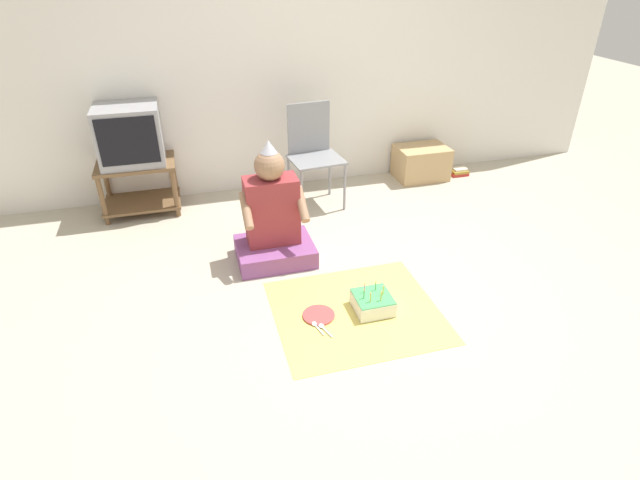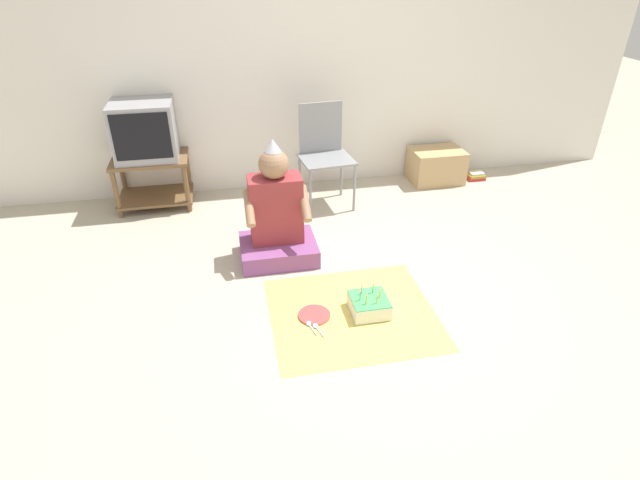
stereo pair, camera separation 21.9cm
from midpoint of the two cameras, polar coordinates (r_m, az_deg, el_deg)
The scene contains 13 objects.
ground_plane at distance 3.40m, azimuth 8.37°, elevation -7.38°, with size 16.00×16.00×0.00m, color #BCB29E.
wall_back at distance 4.81m, azimuth 0.92°, elevation 20.89°, with size 6.40×0.06×2.55m.
tv_stand at distance 4.76m, azimuth -17.30°, elevation 6.88°, with size 0.66×0.46×0.47m.
tv at distance 4.62m, azimuth -18.12°, elevation 11.81°, with size 0.52×0.45×0.49m.
folding_chair at distance 4.52m, azimuth 1.86°, elevation 10.45°, with size 0.48×0.44×0.91m.
cardboard_box_stack at distance 5.26m, azimuth 14.31°, elevation 8.23°, with size 0.51×0.38×0.33m.
book_pile at distance 5.48m, azimuth 18.43°, elevation 6.95°, with size 0.18×0.15×0.07m.
person_seated at distance 3.72m, azimuth -3.30°, elevation 2.32°, with size 0.57×0.45×0.93m.
party_cloth at distance 3.31m, azimuth 5.64°, elevation -8.34°, with size 1.07×0.96×0.01m.
birthday_cake at distance 3.30m, azimuth 7.56°, elevation -7.40°, with size 0.24×0.24×0.18m.
paper_plate at distance 3.27m, azimuth 1.28°, elevation -8.60°, with size 0.21×0.21×0.01m.
plastic_spoon_near at distance 3.19m, azimuth 0.83°, elevation -9.72°, with size 0.05×0.14×0.01m.
plastic_spoon_far at distance 3.17m, azimuth 1.62°, elevation -9.98°, with size 0.06×0.14×0.01m.
Camera 2 is at (-0.90, -2.54, 2.06)m, focal length 28.00 mm.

